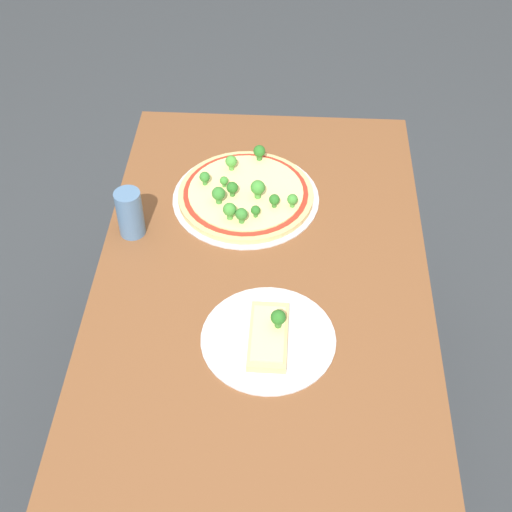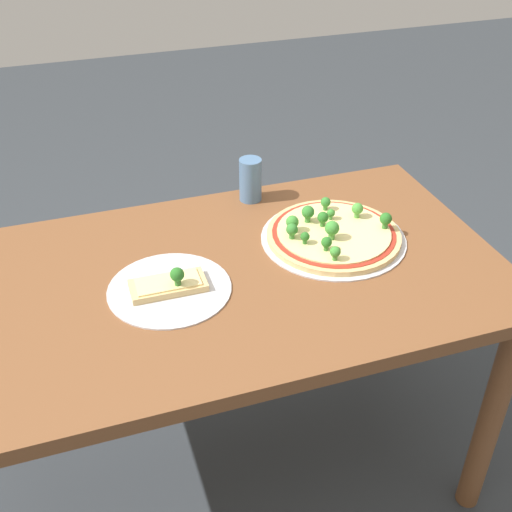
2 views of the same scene
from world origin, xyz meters
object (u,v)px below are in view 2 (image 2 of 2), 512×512
Objects in this scene: dining_table at (217,306)px; drinking_cup at (250,180)px; pizza_tray_slice at (169,287)px; pizza_tray_whole at (333,234)px.

drinking_cup is (0.19, 0.31, 0.15)m from dining_table.
dining_table is 11.31× the size of drinking_cup.
pizza_tray_slice is 0.45m from drinking_cup.
pizza_tray_slice is 2.32× the size of drinking_cup.
drinking_cup reaches higher than pizza_tray_whole.
dining_table is 4.88× the size of pizza_tray_slice.
pizza_tray_slice reaches higher than dining_table.
drinking_cup is (-0.13, 0.26, 0.04)m from pizza_tray_whole.
drinking_cup reaches higher than dining_table.
dining_table is 0.34m from pizza_tray_whole.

